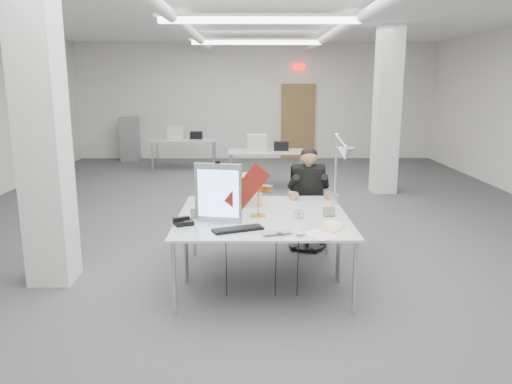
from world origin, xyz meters
TOP-DOWN VIEW (x-y plane):
  - room_shell at (0.04, 0.13)m, footprint 10.04×14.04m
  - desk_main at (0.00, -2.50)m, footprint 1.80×0.90m
  - desk_second at (0.00, -1.60)m, footprint 1.80×0.90m
  - bg_desk_a at (0.20, 3.00)m, footprint 1.60×0.80m
  - bg_desk_b at (-1.80, 5.20)m, footprint 1.60×0.80m
  - filing_cabinet at (-3.50, 6.65)m, footprint 0.45×0.55m
  - office_chair at (0.61, -0.93)m, footprint 0.61×0.61m
  - seated_person at (0.61, -0.98)m, footprint 0.58×0.70m
  - monitor at (-0.45, -2.33)m, footprint 0.48×0.15m
  - pennant at (-0.16, -2.36)m, footprint 0.47×0.08m
  - keyboard at (-0.25, -2.63)m, footprint 0.51×0.33m
  - laptop at (0.14, -2.79)m, footprint 0.35×0.28m
  - mouse at (0.33, -2.80)m, footprint 0.11×0.09m
  - bankers_lamp at (-0.05, -2.11)m, footprint 0.29×0.21m
  - desk_phone at (-0.80, -2.43)m, footprint 0.23×0.22m
  - picture_frame_left at (-0.69, -2.19)m, footprint 0.14×0.08m
  - picture_frame_right at (0.70, -2.13)m, footprint 0.13×0.05m
  - desk_clock at (0.38, -2.19)m, footprint 0.10×0.03m
  - paper_stack_a at (0.51, -2.79)m, footprint 0.36×0.38m
  - paper_stack_b at (0.66, -2.56)m, footprint 0.29×0.32m
  - paper_stack_c at (0.71, -2.39)m, footprint 0.23×0.24m
  - beige_monitor at (-0.21, -1.57)m, footprint 0.40×0.39m
  - architect_lamp at (0.85, -1.83)m, footprint 0.44×0.75m

SIDE VIEW (x-z plane):
  - office_chair at x=0.61m, z-range 0.00..1.16m
  - filing_cabinet at x=-3.50m, z-range 0.00..1.20m
  - desk_main at x=0.00m, z-range 0.73..0.75m
  - desk_second at x=0.00m, z-range 0.73..0.75m
  - bg_desk_a at x=0.20m, z-range 0.73..0.75m
  - bg_desk_b at x=-1.80m, z-range 0.73..0.75m
  - paper_stack_c at x=0.71m, z-range 0.76..0.76m
  - paper_stack_a at x=0.51m, z-range 0.76..0.76m
  - paper_stack_b at x=0.66m, z-range 0.76..0.76m
  - keyboard at x=-0.25m, z-range 0.76..0.78m
  - laptop at x=0.14m, z-range 0.76..0.78m
  - mouse at x=0.33m, z-range 0.76..0.79m
  - desk_phone at x=-0.80m, z-range 0.76..0.80m
  - desk_clock at x=0.38m, z-range 0.76..0.85m
  - picture_frame_right at x=0.70m, z-range 0.75..0.86m
  - picture_frame_left at x=-0.69m, z-range 0.75..0.86m
  - seated_person at x=0.61m, z-range 0.41..1.39m
  - bankers_lamp at x=-0.05m, z-range 0.76..1.06m
  - beige_monitor at x=-0.21m, z-range 0.75..1.10m
  - monitor at x=-0.45m, z-range 0.75..1.36m
  - pennant at x=-0.16m, z-range 0.86..1.37m
  - architect_lamp at x=0.85m, z-range 0.75..1.67m
  - room_shell at x=0.04m, z-range 0.07..3.31m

